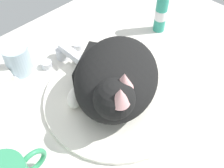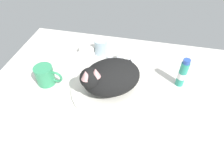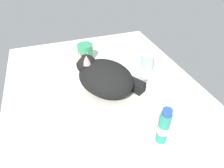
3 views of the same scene
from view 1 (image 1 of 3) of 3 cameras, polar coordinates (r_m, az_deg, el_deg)
name	(u,v)px [view 1 (image 1 of 3)]	position (r cm, az deg, el deg)	size (l,w,h in cm)	color
ground_plane	(116,102)	(66.97, 0.87, -3.79)	(110.00, 82.50, 3.00)	silver
sink_basin	(116,97)	(65.38, 0.89, -2.70)	(34.69, 34.69, 1.04)	white
faucet	(66,54)	(74.26, -9.65, 6.26)	(13.56, 11.54, 5.20)	silver
cat	(115,79)	(59.40, 0.60, 1.14)	(30.14, 29.82, 15.46)	black
rinse_cup	(18,60)	(73.35, -19.22, 4.88)	(6.55, 6.55, 7.86)	silver
soap_dish	(0,86)	(73.12, -22.61, -0.38)	(9.00, 6.40, 1.20)	white
toothpaste_bottle	(161,11)	(82.96, 10.33, 14.80)	(3.56, 3.56, 13.83)	teal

